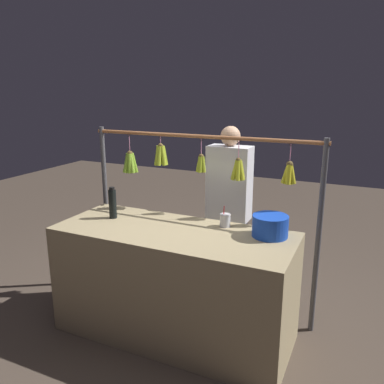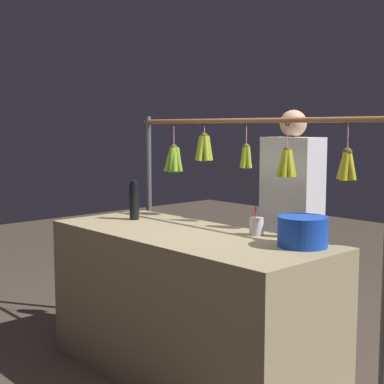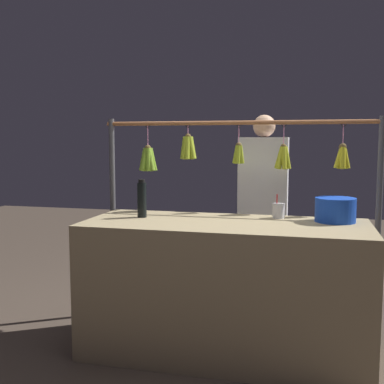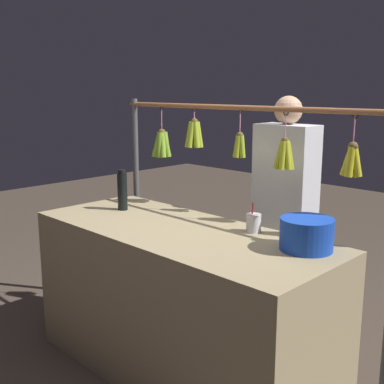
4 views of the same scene
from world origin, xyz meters
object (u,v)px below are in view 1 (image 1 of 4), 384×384
vendor_person (228,215)px  blue_bucket (270,226)px  water_bottle (113,203)px  drink_cup (225,220)px

vendor_person → blue_bucket: bearing=131.9°
water_bottle → vendor_person: (-0.77, -0.72, -0.22)m
water_bottle → drink_cup: (-0.93, -0.19, -0.08)m
drink_cup → vendor_person: (0.16, -0.53, -0.14)m
blue_bucket → vendor_person: 0.81m
blue_bucket → drink_cup: 0.38m
water_bottle → blue_bucket: 1.31m
water_bottle → vendor_person: vendor_person is taller
drink_cup → vendor_person: size_ratio=0.10×
water_bottle → blue_bucket: water_bottle is taller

